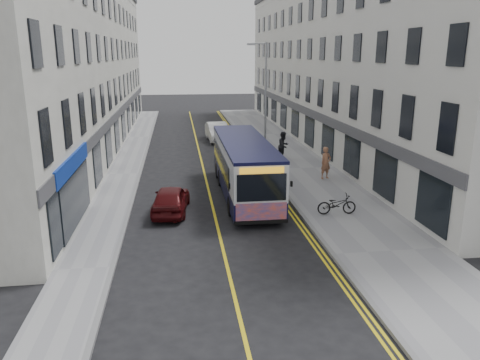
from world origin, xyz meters
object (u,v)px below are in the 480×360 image
object	(u,v)px
streetlamp	(264,99)
car_maroon	(171,199)
car_white	(217,132)
bicycle	(337,204)
pedestrian_near	(326,163)
city_bus	(244,166)
pedestrian_far	(284,146)

from	to	relation	value
streetlamp	car_maroon	size ratio (longest dim) A/B	2.05
car_white	car_maroon	size ratio (longest dim) A/B	1.20
streetlamp	bicycle	world-z (taller)	streetlamp
car_maroon	streetlamp	bearing A→B (deg)	-116.95
pedestrian_near	car_maroon	xyz separation A→B (m)	(-9.02, -4.63, -0.41)
pedestrian_near	bicycle	bearing A→B (deg)	-123.59
streetlamp	car_white	size ratio (longest dim) A/B	1.71
car_white	streetlamp	bearing A→B (deg)	-78.75
city_bus	car_white	distance (m)	16.15
car_maroon	pedestrian_far	bearing A→B (deg)	-121.17
city_bus	streetlamp	bearing A→B (deg)	71.61
car_white	car_maroon	bearing A→B (deg)	-105.15
city_bus	car_maroon	bearing A→B (deg)	-149.25
car_white	city_bus	bearing A→B (deg)	-93.41
car_maroon	car_white	bearing A→B (deg)	-95.24
city_bus	car_maroon	size ratio (longest dim) A/B	2.64
city_bus	bicycle	distance (m)	5.49
pedestrian_near	car_white	world-z (taller)	pedestrian_near
pedestrian_near	pedestrian_far	world-z (taller)	pedestrian_far
city_bus	bicycle	bearing A→B (deg)	-45.78
pedestrian_far	car_white	xyz separation A→B (m)	(-3.88, 8.43, -0.32)
pedestrian_far	car_maroon	world-z (taller)	pedestrian_far
pedestrian_far	car_maroon	distance (m)	12.60
streetlamp	pedestrian_far	xyz separation A→B (m)	(1.51, 0.60, -3.29)
car_white	car_maroon	distance (m)	18.79
streetlamp	pedestrian_near	xyz separation A→B (m)	(2.84, -4.74, -3.31)
bicycle	pedestrian_near	xyz separation A→B (m)	(1.44, 6.22, 0.47)
pedestrian_far	car_maroon	bearing A→B (deg)	-166.68
bicycle	pedestrian_far	xyz separation A→B (m)	(0.11, 11.56, 0.50)
streetlamp	bicycle	bearing A→B (deg)	-82.72
pedestrian_far	city_bus	bearing A→B (deg)	-155.72
pedestrian_far	car_white	world-z (taller)	pedestrian_far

